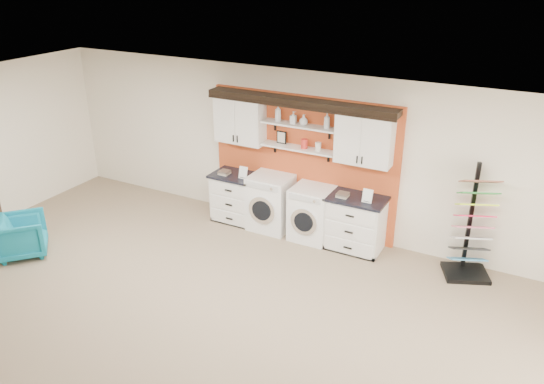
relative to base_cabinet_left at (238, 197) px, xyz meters
The scene contains 22 objects.
floor 3.84m from the base_cabinet_left, 72.76° to the right, with size 10.00×10.00×0.00m, color gray.
ceiling 4.48m from the base_cabinet_left, 72.76° to the right, with size 10.00×10.00×0.00m, color white.
wall_back 1.52m from the base_cabinet_left, 17.63° to the left, with size 10.00×10.00×0.00m, color silver.
accent_panel 1.39m from the base_cabinet_left, 16.00° to the left, with size 3.40×0.07×2.40m, color #B9481F.
upper_cabinet_left 1.44m from the base_cabinet_left, 90.00° to the left, with size 0.90×0.35×0.84m.
upper_cabinet_right 2.68m from the base_cabinet_left, ahead, with size 0.90×0.35×0.84m.
shelf_lower 1.57m from the base_cabinet_left, ahead, with size 1.32×0.28×0.03m, color white.
shelf_upper 1.87m from the base_cabinet_left, ahead, with size 1.32×0.28×0.03m, color white.
crown_molding 2.20m from the base_cabinet_left, ahead, with size 3.30×0.41×0.13m.
picture_frame 1.45m from the base_cabinet_left, 14.85° to the left, with size 0.18×0.02×0.22m.
canister_red 1.71m from the base_cabinet_left, ahead, with size 0.11×0.11×0.16m, color red.
canister_cream 1.89m from the base_cabinet_left, ahead, with size 0.10×0.10×0.14m, color silver.
base_cabinet_left is the anchor object (origin of this frame).
base_cabinet_right 2.26m from the base_cabinet_left, ahead, with size 0.95×0.66×0.93m.
washer 0.69m from the base_cabinet_left, ahead, with size 0.71×0.71×1.00m.
dryer 1.48m from the base_cabinet_left, ahead, with size 0.67×0.71×0.94m.
sample_rack 4.04m from the base_cabinet_left, ahead, with size 0.80×0.74×1.77m.
armchair 3.65m from the base_cabinet_left, 132.09° to the right, with size 0.71×0.73×0.66m, color #0F7B97.
soap_bottle_a 1.80m from the base_cabinet_left, 12.19° to the left, with size 0.11×0.11×0.28m, color silver.
soap_bottle_b 1.90m from the base_cabinet_left, ahead, with size 0.09×0.09×0.20m, color silver.
soap_bottle_c 2.00m from the base_cabinet_left, ahead, with size 0.14×0.14×0.18m, color silver.
soap_bottle_d 2.30m from the base_cabinet_left, ahead, with size 0.10×0.10×0.26m, color silver.
Camera 1 is at (3.54, -3.84, 4.46)m, focal length 35.00 mm.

